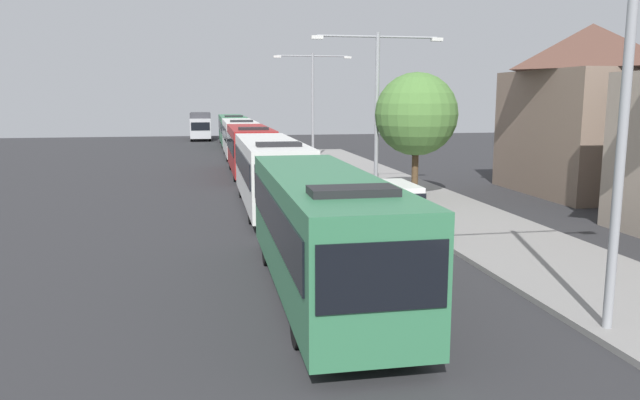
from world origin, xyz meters
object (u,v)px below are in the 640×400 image
bus_lead (323,229)px  white_suv (392,208)px  streetlamp_mid (377,96)px  roadside_tree (416,114)px  bus_second_in_line (270,171)px  streetlamp_near (627,80)px  streetlamp_far (313,95)px  box_truck_oncoming (201,125)px  bus_fourth_in_line (239,137)px  bus_rear (232,129)px  bus_middle (250,148)px

bus_lead → white_suv: 7.11m
streetlamp_mid → roadside_tree: 2.10m
bus_second_in_line → streetlamp_near: 17.61m
bus_lead → white_suv: bearing=58.5°
white_suv → streetlamp_far: 26.41m
box_truck_oncoming → streetlamp_near: (8.70, -62.94, 3.59)m
bus_fourth_in_line → bus_rear: 13.00m
box_truck_oncoming → streetlamp_near: bearing=-82.1°
box_truck_oncoming → streetlamp_mid: (8.70, -45.00, 3.32)m
bus_second_in_line → bus_fourth_in_line: (0.00, 24.38, 0.00)m
box_truck_oncoming → streetlamp_far: (8.70, -27.05, 3.43)m
bus_lead → bus_rear: size_ratio=0.86×
streetlamp_near → bus_rear: bearing=95.7°
white_suv → bus_rear: bearing=94.8°
bus_middle → box_truck_oncoming: size_ratio=1.38×
bus_middle → white_suv: (3.70, -18.86, -0.66)m
bus_middle → streetlamp_far: bearing=53.1°
bus_middle → streetlamp_near: (5.40, -28.72, 3.61)m
box_truck_oncoming → roadside_tree: bearing=-77.1°
bus_second_in_line → bus_rear: size_ratio=0.91×
bus_rear → bus_lead: bearing=-90.0°
bus_fourth_in_line → streetlamp_mid: 23.67m
white_suv → streetlamp_far: size_ratio=0.58×
white_suv → streetlamp_far: bearing=86.3°
streetlamp_mid → streetlamp_far: size_ratio=0.97×
bus_second_in_line → box_truck_oncoming: 46.69m
bus_middle → streetlamp_near: bearing=-79.4°
bus_lead → roadside_tree: 15.45m
bus_rear → roadside_tree: roadside_tree is taller
roadside_tree → bus_second_in_line: bearing=-172.8°
bus_second_in_line → roadside_tree: bearing=7.2°
bus_lead → bus_second_in_line: bearing=90.0°
bus_second_in_line → streetlamp_mid: 6.54m
streetlamp_far → roadside_tree: 18.72m
bus_middle → box_truck_oncoming: 34.39m
bus_second_in_line → streetlamp_far: bearing=74.5°
bus_rear → streetlamp_mid: size_ratio=1.58×
bus_second_in_line → bus_rear: 37.38m
bus_fourth_in_line → bus_second_in_line: bearing=-90.0°
streetlamp_near → streetlamp_far: size_ratio=1.03×
bus_second_in_line → bus_middle: 12.35m
streetlamp_mid → bus_lead: bearing=-110.9°
streetlamp_near → roadside_tree: (1.78, 17.28, -1.14)m
bus_rear → streetlamp_far: 18.97m
white_suv → streetlamp_mid: size_ratio=0.60×
streetlamp_mid → streetlamp_far: streetlamp_far is taller
bus_rear → streetlamp_mid: (5.40, -35.81, 3.34)m
bus_second_in_line → box_truck_oncoming: bearing=94.1°
bus_lead → bus_fourth_in_line: 36.92m
bus_middle → streetlamp_far: 9.62m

